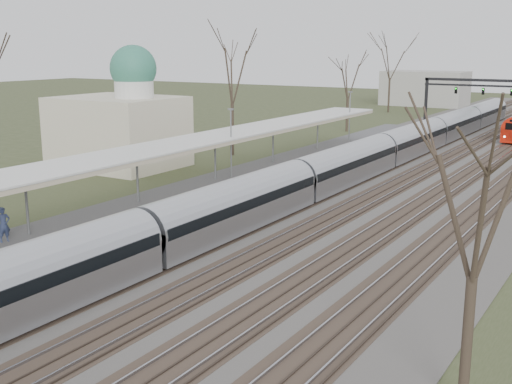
% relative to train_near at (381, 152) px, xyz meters
% --- Properties ---
extents(track_bed, '(24.00, 160.00, 0.22)m').
position_rel_train_near_xyz_m(track_bed, '(2.76, 6.23, -1.42)').
color(track_bed, '#474442').
rests_on(track_bed, ground).
extents(platform, '(3.50, 69.00, 1.00)m').
position_rel_train_near_xyz_m(platform, '(-6.55, -11.27, -0.98)').
color(platform, '#9E9B93').
rests_on(platform, ground).
extents(canopy, '(4.10, 50.00, 3.11)m').
position_rel_train_near_xyz_m(canopy, '(-6.55, -15.78, 2.45)').
color(canopy, slate).
rests_on(canopy, platform).
extents(dome_building, '(10.00, 8.00, 10.30)m').
position_rel_train_near_xyz_m(dome_building, '(-19.21, -10.77, 2.24)').
color(dome_building, beige).
rests_on(dome_building, ground).
extents(signal_gantry, '(21.00, 0.59, 6.08)m').
position_rel_train_near_xyz_m(signal_gantry, '(2.79, 36.22, 3.43)').
color(signal_gantry, black).
rests_on(signal_gantry, ground).
extents(tree_west_far, '(5.50, 5.50, 11.33)m').
position_rel_train_near_xyz_m(tree_west_far, '(-14.50, -0.77, 6.54)').
color(tree_west_far, '#2D231C').
rests_on(tree_west_far, ground).
extents(tree_east_near, '(4.50, 4.50, 9.27)m').
position_rel_train_near_xyz_m(tree_east_near, '(15.50, -33.77, 5.08)').
color(tree_east_near, '#2D231C').
rests_on(tree_east_near, ground).
extents(train_near, '(2.62, 90.21, 3.05)m').
position_rel_train_near_xyz_m(train_near, '(0.00, 0.00, 0.00)').
color(train_near, '#A0A3A9').
rests_on(train_near, ground).
extents(passenger, '(0.57, 0.72, 1.72)m').
position_rel_train_near_xyz_m(passenger, '(-6.49, -32.21, 0.38)').
color(passenger, navy).
rests_on(passenger, platform).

